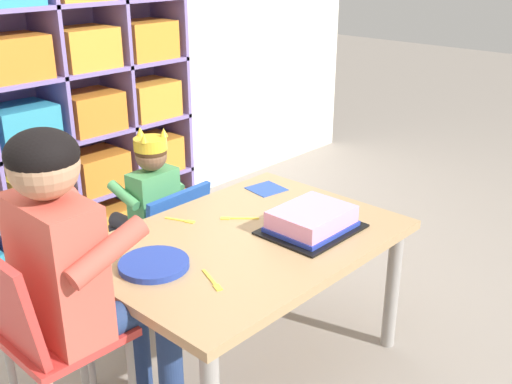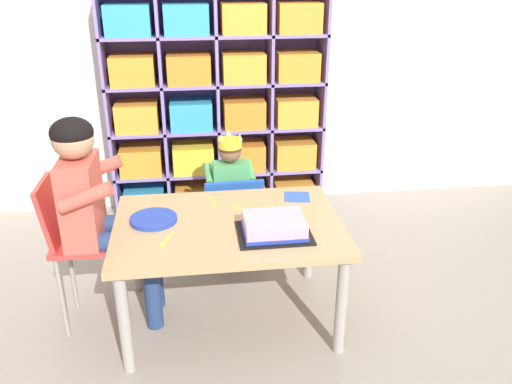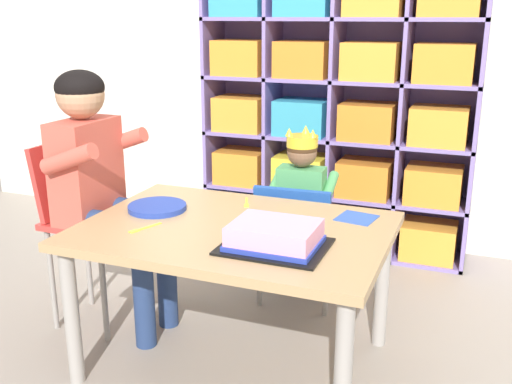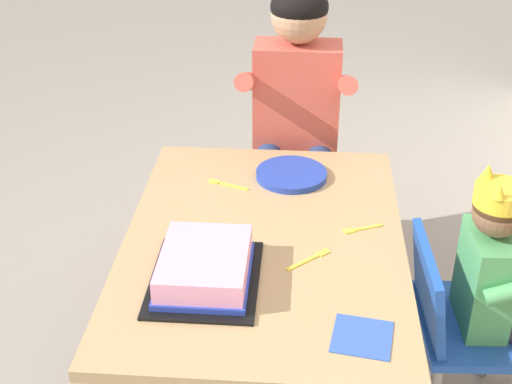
{
  "view_description": "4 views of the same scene",
  "coord_description": "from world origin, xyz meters",
  "px_view_note": "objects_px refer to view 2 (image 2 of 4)",
  "views": [
    {
      "loc": [
        -1.41,
        -1.36,
        1.52
      ],
      "look_at": [
        0.08,
        0.02,
        0.7
      ],
      "focal_mm": 42.95,
      "sensor_mm": 36.0,
      "label": 1
    },
    {
      "loc": [
        -0.16,
        -2.29,
        1.74
      ],
      "look_at": [
        0.14,
        0.02,
        0.7
      ],
      "focal_mm": 37.12,
      "sensor_mm": 36.0,
      "label": 2
    },
    {
      "loc": [
        0.81,
        -1.86,
        1.29
      ],
      "look_at": [
        0.1,
        -0.03,
        0.71
      ],
      "focal_mm": 41.67,
      "sensor_mm": 36.0,
      "label": 3
    },
    {
      "loc": [
        1.67,
        0.1,
        1.67
      ],
      "look_at": [
        0.15,
        -0.01,
        0.79
      ],
      "focal_mm": 50.25,
      "sensor_mm": 36.0,
      "label": 4
    }
  ],
  "objects_px": {
    "adult_helper_seated": "(96,200)",
    "fork_near_child_seat": "(244,210)",
    "fork_by_napkin": "(166,240)",
    "classroom_chair_adult_side": "(75,239)",
    "child_with_crown": "(230,180)",
    "activity_table": "(228,235)",
    "paper_plate_stack": "(154,219)",
    "fork_near_cake_tray": "(212,200)",
    "classroom_chair_blue": "(232,210)",
    "birthday_cake_on_tray": "(274,227)"
  },
  "relations": [
    {
      "from": "adult_helper_seated",
      "to": "fork_near_child_seat",
      "type": "distance_m",
      "value": 0.73
    },
    {
      "from": "fork_by_napkin",
      "to": "classroom_chair_adult_side",
      "type": "bearing_deg",
      "value": 86.11
    },
    {
      "from": "classroom_chair_adult_side",
      "to": "fork_near_child_seat",
      "type": "xyz_separation_m",
      "value": [
        0.83,
        0.06,
        0.08
      ]
    },
    {
      "from": "child_with_crown",
      "to": "classroom_chair_adult_side",
      "type": "distance_m",
      "value": 0.99
    },
    {
      "from": "activity_table",
      "to": "paper_plate_stack",
      "type": "height_order",
      "value": "paper_plate_stack"
    },
    {
      "from": "child_with_crown",
      "to": "fork_near_cake_tray",
      "type": "relative_size",
      "value": 6.9
    },
    {
      "from": "activity_table",
      "to": "classroom_chair_adult_side",
      "type": "relative_size",
      "value": 1.4
    },
    {
      "from": "classroom_chair_blue",
      "to": "fork_near_cake_tray",
      "type": "height_order",
      "value": "classroom_chair_blue"
    },
    {
      "from": "fork_by_napkin",
      "to": "fork_near_cake_tray",
      "type": "bearing_deg",
      "value": -7.74
    },
    {
      "from": "birthday_cake_on_tray",
      "to": "fork_by_napkin",
      "type": "bearing_deg",
      "value": -179.67
    },
    {
      "from": "classroom_chair_blue",
      "to": "fork_by_napkin",
      "type": "height_order",
      "value": "classroom_chair_blue"
    },
    {
      "from": "activity_table",
      "to": "child_with_crown",
      "type": "xyz_separation_m",
      "value": [
        0.06,
        0.65,
        0.02
      ]
    },
    {
      "from": "activity_table",
      "to": "classroom_chair_blue",
      "type": "bearing_deg",
      "value": 82.96
    },
    {
      "from": "adult_helper_seated",
      "to": "fork_near_cake_tray",
      "type": "height_order",
      "value": "adult_helper_seated"
    },
    {
      "from": "adult_helper_seated",
      "to": "fork_near_child_seat",
      "type": "height_order",
      "value": "adult_helper_seated"
    },
    {
      "from": "child_with_crown",
      "to": "paper_plate_stack",
      "type": "relative_size",
      "value": 3.59
    },
    {
      "from": "classroom_chair_adult_side",
      "to": "adult_helper_seated",
      "type": "xyz_separation_m",
      "value": [
        0.12,
        -0.0,
        0.2
      ]
    },
    {
      "from": "activity_table",
      "to": "classroom_chair_blue",
      "type": "distance_m",
      "value": 0.57
    },
    {
      "from": "classroom_chair_adult_side",
      "to": "fork_near_cake_tray",
      "type": "relative_size",
      "value": 6.63
    },
    {
      "from": "classroom_chair_blue",
      "to": "paper_plate_stack",
      "type": "xyz_separation_m",
      "value": [
        -0.43,
        -0.48,
        0.21
      ]
    },
    {
      "from": "adult_helper_seated",
      "to": "fork_by_napkin",
      "type": "height_order",
      "value": "adult_helper_seated"
    },
    {
      "from": "classroom_chair_adult_side",
      "to": "birthday_cake_on_tray",
      "type": "xyz_separation_m",
      "value": [
        0.95,
        -0.21,
        0.11
      ]
    },
    {
      "from": "child_with_crown",
      "to": "adult_helper_seated",
      "type": "relative_size",
      "value": 0.75
    },
    {
      "from": "activity_table",
      "to": "paper_plate_stack",
      "type": "bearing_deg",
      "value": 169.7
    },
    {
      "from": "adult_helper_seated",
      "to": "fork_by_napkin",
      "type": "xyz_separation_m",
      "value": [
        0.33,
        -0.21,
        -0.12
      ]
    },
    {
      "from": "adult_helper_seated",
      "to": "classroom_chair_blue",
      "type": "bearing_deg",
      "value": -54.58
    },
    {
      "from": "child_with_crown",
      "to": "fork_by_napkin",
      "type": "distance_m",
      "value": 0.87
    },
    {
      "from": "adult_helper_seated",
      "to": "birthday_cake_on_tray",
      "type": "distance_m",
      "value": 0.86
    },
    {
      "from": "paper_plate_stack",
      "to": "fork_by_napkin",
      "type": "xyz_separation_m",
      "value": [
        0.06,
        -0.21,
        -0.01
      ]
    },
    {
      "from": "activity_table",
      "to": "fork_by_napkin",
      "type": "height_order",
      "value": "fork_by_napkin"
    },
    {
      "from": "child_with_crown",
      "to": "fork_near_child_seat",
      "type": "relative_size",
      "value": 6.9
    },
    {
      "from": "classroom_chair_adult_side",
      "to": "fork_near_child_seat",
      "type": "relative_size",
      "value": 6.63
    },
    {
      "from": "adult_helper_seated",
      "to": "paper_plate_stack",
      "type": "distance_m",
      "value": 0.29
    },
    {
      "from": "classroom_chair_blue",
      "to": "fork_near_child_seat",
      "type": "relative_size",
      "value": 4.92
    },
    {
      "from": "birthday_cake_on_tray",
      "to": "fork_near_child_seat",
      "type": "distance_m",
      "value": 0.29
    },
    {
      "from": "activity_table",
      "to": "fork_by_napkin",
      "type": "bearing_deg",
      "value": -154.42
    },
    {
      "from": "activity_table",
      "to": "child_with_crown",
      "type": "height_order",
      "value": "child_with_crown"
    },
    {
      "from": "classroom_chair_adult_side",
      "to": "fork_near_child_seat",
      "type": "bearing_deg",
      "value": -85.08
    },
    {
      "from": "fork_near_cake_tray",
      "to": "fork_near_child_seat",
      "type": "bearing_deg",
      "value": -153.75
    },
    {
      "from": "fork_near_cake_tray",
      "to": "fork_near_child_seat",
      "type": "distance_m",
      "value": 0.21
    },
    {
      "from": "classroom_chair_adult_side",
      "to": "fork_near_cake_tray",
      "type": "height_order",
      "value": "classroom_chair_adult_side"
    },
    {
      "from": "paper_plate_stack",
      "to": "fork_by_napkin",
      "type": "relative_size",
      "value": 1.7
    },
    {
      "from": "activity_table",
      "to": "fork_near_cake_tray",
      "type": "height_order",
      "value": "fork_near_cake_tray"
    },
    {
      "from": "classroom_chair_adult_side",
      "to": "paper_plate_stack",
      "type": "bearing_deg",
      "value": -90.12
    },
    {
      "from": "birthday_cake_on_tray",
      "to": "fork_by_napkin",
      "type": "xyz_separation_m",
      "value": [
        -0.5,
        -0.0,
        -0.03
      ]
    },
    {
      "from": "fork_near_cake_tray",
      "to": "fork_by_napkin",
      "type": "bearing_deg",
      "value": 128.72
    },
    {
      "from": "paper_plate_stack",
      "to": "fork_near_cake_tray",
      "type": "height_order",
      "value": "paper_plate_stack"
    },
    {
      "from": "paper_plate_stack",
      "to": "classroom_chair_blue",
      "type": "bearing_deg",
      "value": 48.39
    },
    {
      "from": "paper_plate_stack",
      "to": "fork_by_napkin",
      "type": "height_order",
      "value": "paper_plate_stack"
    },
    {
      "from": "classroom_chair_adult_side",
      "to": "fork_by_napkin",
      "type": "height_order",
      "value": "classroom_chair_adult_side"
    }
  ]
}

